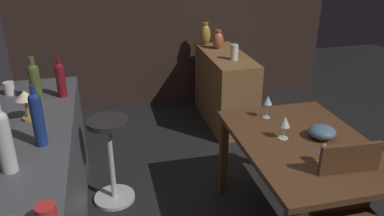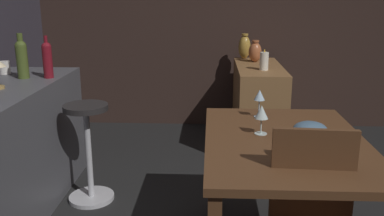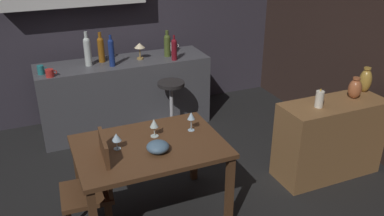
% 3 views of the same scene
% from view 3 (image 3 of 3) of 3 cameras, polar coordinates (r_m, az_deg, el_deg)
% --- Properties ---
extents(ground_plane, '(9.00, 9.00, 0.00)m').
position_cam_3_polar(ground_plane, '(4.09, -5.40, -12.04)').
color(ground_plane, black).
extents(wall_kitchen_back, '(5.20, 0.33, 2.60)m').
position_cam_3_polar(wall_kitchen_back, '(5.39, -13.72, 13.10)').
color(wall_kitchen_back, '#38333D').
rests_on(wall_kitchen_back, ground_plane).
extents(wall_side_right, '(0.10, 4.40, 2.60)m').
position_cam_3_polar(wall_side_right, '(5.02, 22.00, 9.88)').
color(wall_side_right, '#33231E').
rests_on(wall_side_right, ground_plane).
extents(dining_table, '(1.24, 0.87, 0.74)m').
position_cam_3_polar(dining_table, '(3.47, -5.96, -6.47)').
color(dining_table, '#56351E').
rests_on(dining_table, ground_plane).
extents(kitchen_counter, '(2.10, 0.60, 0.90)m').
position_cam_3_polar(kitchen_counter, '(5.19, -9.41, 1.88)').
color(kitchen_counter, '#4C4C51').
rests_on(kitchen_counter, ground_plane).
extents(sideboard_cabinet, '(1.10, 0.44, 0.82)m').
position_cam_3_polar(sideboard_cabinet, '(4.40, 18.87, -4.17)').
color(sideboard_cabinet, olive).
rests_on(sideboard_cabinet, ground_plane).
extents(chair_near_window, '(0.42, 0.42, 0.93)m').
position_cam_3_polar(chair_near_window, '(3.42, -13.72, -10.61)').
color(chair_near_window, '#56351E').
rests_on(chair_near_window, ground_plane).
extents(bar_stool, '(0.34, 0.34, 0.74)m').
position_cam_3_polar(bar_stool, '(4.87, -2.91, -0.12)').
color(bar_stool, '#262323').
rests_on(bar_stool, ground_plane).
extents(wine_glass_left, '(0.07, 0.07, 0.18)m').
position_cam_3_polar(wine_glass_left, '(3.57, -0.12, -1.22)').
color(wine_glass_left, silver).
rests_on(wine_glass_left, dining_table).
extents(wine_glass_right, '(0.08, 0.08, 0.17)m').
position_cam_3_polar(wine_glass_right, '(3.49, -5.41, -2.23)').
color(wine_glass_right, silver).
rests_on(wine_glass_right, dining_table).
extents(wine_glass_center, '(0.08, 0.08, 0.14)m').
position_cam_3_polar(wine_glass_center, '(3.35, -10.68, -4.14)').
color(wine_glass_center, silver).
rests_on(wine_glass_center, dining_table).
extents(fruit_bowl, '(0.19, 0.19, 0.09)m').
position_cam_3_polar(fruit_bowl, '(3.29, -4.87, -5.51)').
color(fruit_bowl, slate).
rests_on(fruit_bowl, dining_table).
extents(wine_bottle_amber, '(0.08, 0.08, 0.37)m').
position_cam_3_polar(wine_bottle_amber, '(5.00, -12.79, 8.28)').
color(wine_bottle_amber, '#8C5114').
rests_on(wine_bottle_amber, kitchen_counter).
extents(wine_bottle_olive, '(0.08, 0.08, 0.33)m').
position_cam_3_polar(wine_bottle_olive, '(5.11, -3.53, 9.03)').
color(wine_bottle_olive, '#475623').
rests_on(wine_bottle_olive, kitchen_counter).
extents(wine_bottle_cobalt, '(0.07, 0.07, 0.37)m').
position_cam_3_polar(wine_bottle_cobalt, '(4.82, -11.37, 7.89)').
color(wine_bottle_cobalt, navy).
rests_on(wine_bottle_cobalt, kitchen_counter).
extents(wine_bottle_ruby, '(0.07, 0.07, 0.31)m').
position_cam_3_polar(wine_bottle_ruby, '(4.96, -2.55, 8.42)').
color(wine_bottle_ruby, maroon).
rests_on(wine_bottle_ruby, kitchen_counter).
extents(wine_bottle_clear, '(0.08, 0.08, 0.41)m').
position_cam_3_polar(wine_bottle_clear, '(4.90, -14.62, 7.97)').
color(wine_bottle_clear, silver).
rests_on(wine_bottle_clear, kitchen_counter).
extents(cup_red, '(0.12, 0.09, 0.09)m').
position_cam_3_polar(cup_red, '(4.69, -19.52, 4.69)').
color(cup_red, red).
rests_on(cup_red, kitchen_counter).
extents(cup_white, '(0.12, 0.08, 0.10)m').
position_cam_3_polar(cup_white, '(5.40, -2.62, 8.71)').
color(cup_white, white).
rests_on(cup_white, kitchen_counter).
extents(cup_teal, '(0.11, 0.07, 0.10)m').
position_cam_3_polar(cup_teal, '(4.80, -20.65, 5.09)').
color(cup_teal, teal).
rests_on(cup_teal, kitchen_counter).
extents(counter_lamp, '(0.13, 0.13, 0.21)m').
position_cam_3_polar(counter_lamp, '(5.03, -7.45, 8.58)').
color(counter_lamp, '#A58447').
rests_on(counter_lamp, kitchen_counter).
extents(pillar_candle_tall, '(0.08, 0.08, 0.19)m').
position_cam_3_polar(pillar_candle_tall, '(4.05, 17.63, 1.21)').
color(pillar_candle_tall, white).
rests_on(pillar_candle_tall, sideboard_cabinet).
extents(vase_copper, '(0.13, 0.13, 0.22)m').
position_cam_3_polar(vase_copper, '(4.37, 22.11, 2.58)').
color(vase_copper, '#B26038').
rests_on(vase_copper, sideboard_cabinet).
extents(vase_brass, '(0.13, 0.13, 0.27)m').
position_cam_3_polar(vase_brass, '(4.58, 23.38, 3.63)').
color(vase_brass, '#B78C38').
rests_on(vase_brass, sideboard_cabinet).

